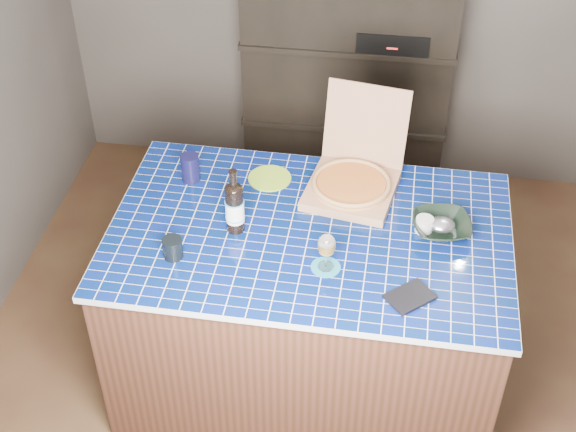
% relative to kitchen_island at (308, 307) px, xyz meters
% --- Properties ---
extents(room, '(3.50, 3.50, 3.50)m').
position_rel_kitchen_island_xyz_m(room, '(0.03, 0.07, 0.77)').
color(room, brown).
rests_on(room, ground).
extents(shelving_unit, '(1.20, 0.41, 1.80)m').
position_rel_kitchen_island_xyz_m(shelving_unit, '(0.03, 1.60, 0.43)').
color(shelving_unit, black).
rests_on(shelving_unit, floor).
extents(kitchen_island, '(1.74, 1.12, 0.95)m').
position_rel_kitchen_island_xyz_m(kitchen_island, '(0.00, 0.00, 0.00)').
color(kitchen_island, '#44251B').
rests_on(kitchen_island, floor).
extents(pizza_box, '(0.46, 0.53, 0.42)m').
position_rel_kitchen_island_xyz_m(pizza_box, '(0.16, 0.31, 0.53)').
color(pizza_box, '#B07C5A').
rests_on(pizza_box, kitchen_island).
extents(mead_bottle, '(0.08, 0.08, 0.31)m').
position_rel_kitchen_island_xyz_m(mead_bottle, '(-0.32, -0.04, 0.60)').
color(mead_bottle, black).
rests_on(mead_bottle, kitchen_island).
extents(teal_trivet, '(0.12, 0.12, 0.01)m').
position_rel_kitchen_island_xyz_m(teal_trivet, '(0.09, -0.22, 0.48)').
color(teal_trivet, teal).
rests_on(teal_trivet, kitchen_island).
extents(wine_glass, '(0.07, 0.07, 0.17)m').
position_rel_kitchen_island_xyz_m(wine_glass, '(0.09, -0.22, 0.59)').
color(wine_glass, white).
rests_on(wine_glass, teal_trivet).
extents(tumbler, '(0.08, 0.08, 0.09)m').
position_rel_kitchen_island_xyz_m(tumbler, '(-0.54, -0.24, 0.52)').
color(tumbler, black).
rests_on(tumbler, kitchen_island).
extents(dvd_case, '(0.22, 0.21, 0.01)m').
position_rel_kitchen_island_xyz_m(dvd_case, '(0.44, -0.34, 0.48)').
color(dvd_case, black).
rests_on(dvd_case, kitchen_island).
extents(bowl, '(0.29, 0.29, 0.06)m').
position_rel_kitchen_island_xyz_m(bowl, '(0.56, 0.07, 0.50)').
color(bowl, black).
rests_on(bowl, kitchen_island).
extents(foil_contents, '(0.12, 0.10, 0.05)m').
position_rel_kitchen_island_xyz_m(foil_contents, '(0.56, 0.07, 0.51)').
color(foil_contents, '#B2B2BE').
rests_on(foil_contents, bowl).
extents(white_jar, '(0.08, 0.08, 0.07)m').
position_rel_kitchen_island_xyz_m(white_jar, '(0.49, 0.07, 0.51)').
color(white_jar, silver).
rests_on(white_jar, kitchen_island).
extents(navy_cup, '(0.09, 0.09, 0.13)m').
position_rel_kitchen_island_xyz_m(navy_cup, '(-0.59, 0.28, 0.54)').
color(navy_cup, black).
rests_on(navy_cup, kitchen_island).
extents(green_trivet, '(0.20, 0.20, 0.01)m').
position_rel_kitchen_island_xyz_m(green_trivet, '(-0.23, 0.34, 0.48)').
color(green_trivet, '#8CBB28').
rests_on(green_trivet, kitchen_island).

